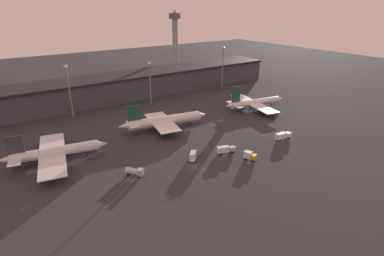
# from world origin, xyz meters

# --- Properties ---
(ground) EXTENTS (600.00, 600.00, 0.00)m
(ground) POSITION_xyz_m (0.00, 0.00, 0.00)
(ground) COLOR #2D2D33
(terminal_building) EXTENTS (238.64, 24.89, 14.53)m
(terminal_building) POSITION_xyz_m (0.00, 94.82, 7.31)
(terminal_building) COLOR #3D424C
(terminal_building) RESTS_ON ground
(airplane_0) EXTENTS (37.95, 38.49, 12.34)m
(airplane_0) POSITION_xyz_m (-39.66, 32.40, 3.60)
(airplane_0) COLOR silver
(airplane_0) RESTS_ON ground
(airplane_1) EXTENTS (42.97, 27.94, 13.41)m
(airplane_1) POSITION_xyz_m (9.06, 37.04, 3.87)
(airplane_1) COLOR white
(airplane_1) RESTS_ON ground
(airplane_2) EXTENTS (38.10, 37.08, 13.81)m
(airplane_2) POSITION_xyz_m (65.42, 34.67, 3.18)
(airplane_2) COLOR white
(airplane_2) RESTS_ON ground
(service_vehicle_0) EXTENTS (3.79, 5.11, 3.18)m
(service_vehicle_0) POSITION_xyz_m (20.45, -7.18, 1.76)
(service_vehicle_0) COLOR gold
(service_vehicle_0) RESTS_ON ground
(service_vehicle_1) EXTENTS (5.62, 6.09, 2.93)m
(service_vehicle_1) POSITION_xyz_m (-19.83, 6.57, 1.66)
(service_vehicle_1) COLOR #9EA3A8
(service_vehicle_1) RESTS_ON ground
(service_vehicle_2) EXTENTS (7.85, 4.20, 3.02)m
(service_vehicle_2) POSITION_xyz_m (16.39, 1.87, 1.72)
(service_vehicle_2) COLOR #9EA3A8
(service_vehicle_2) RESTS_ON ground
(service_vehicle_3) EXTENTS (7.91, 2.53, 3.16)m
(service_vehicle_3) POSITION_xyz_m (45.14, -2.12, 1.79)
(service_vehicle_3) COLOR white
(service_vehicle_3) RESTS_ON ground
(service_vehicle_4) EXTENTS (6.25, 6.43, 3.43)m
(service_vehicle_4) POSITION_xyz_m (3.24, 4.89, 1.91)
(service_vehicle_4) COLOR #282D38
(service_vehicle_4) RESTS_ON ground
(lamp_post_1) EXTENTS (1.80, 1.80, 27.48)m
(lamp_post_1) POSITION_xyz_m (-22.71, 74.25, 17.26)
(lamp_post_1) COLOR slate
(lamp_post_1) RESTS_ON ground
(lamp_post_2) EXTENTS (1.80, 1.80, 24.34)m
(lamp_post_2) POSITION_xyz_m (21.19, 74.25, 15.54)
(lamp_post_2) COLOR slate
(lamp_post_2) RESTS_ON ground
(lamp_post_3) EXTENTS (1.80, 1.80, 28.68)m
(lamp_post_3) POSITION_xyz_m (74.51, 74.25, 17.91)
(lamp_post_3) COLOR slate
(lamp_post_3) RESTS_ON ground
(control_tower) EXTENTS (9.00, 9.00, 50.23)m
(control_tower) POSITION_xyz_m (73.92, 132.47, 28.87)
(control_tower) COLOR #99999E
(control_tower) RESTS_ON ground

